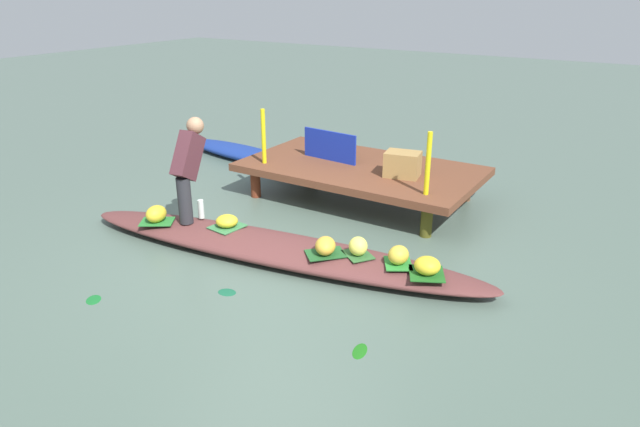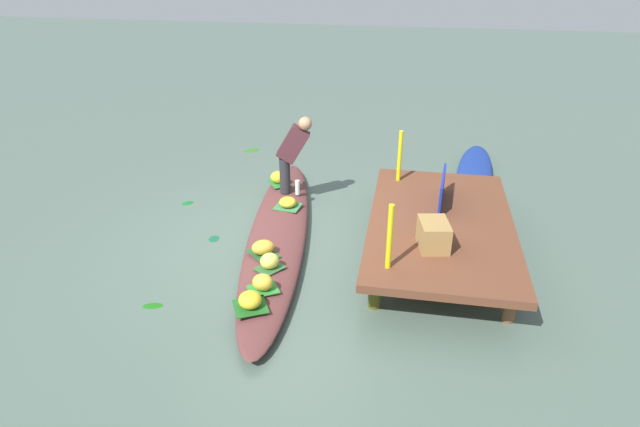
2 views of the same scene
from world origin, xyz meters
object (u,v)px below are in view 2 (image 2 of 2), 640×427
banana_bunch_0 (279,177)px  banana_bunch_3 (263,282)px  market_banner (442,190)px  banana_bunch_4 (288,202)px  water_bottle (297,187)px  vendor_boat (278,235)px  produce_crate (434,235)px  banana_bunch_5 (263,247)px  moored_boat (475,173)px  vendor_person (293,150)px  banana_bunch_1 (250,300)px  banana_bunch_2 (270,261)px

banana_bunch_0 → banana_bunch_3: size_ratio=1.17×
banana_bunch_3 → market_banner: market_banner is taller
banana_bunch_4 → water_bottle: water_bottle is taller
vendor_boat → market_banner: bearing=97.0°
banana_bunch_4 → produce_crate: 2.40m
banana_bunch_5 → produce_crate: produce_crate is taller
moored_boat → banana_bunch_0: banana_bunch_0 is taller
banana_bunch_5 → vendor_person: vendor_person is taller
banana_bunch_4 → vendor_person: (-0.51, -0.03, 0.61)m
banana_bunch_1 → banana_bunch_3: size_ratio=1.10×
banana_bunch_1 → market_banner: 3.06m
banana_bunch_0 → produce_crate: bearing=48.8°
banana_bunch_3 → market_banner: size_ratio=0.26×
banana_bunch_1 → banana_bunch_2: 0.76m
banana_bunch_2 → produce_crate: (-0.37, 1.86, 0.33)m
banana_bunch_1 → market_banner: bearing=139.1°
banana_bunch_5 → produce_crate: 2.05m
moored_boat → banana_bunch_1: banana_bunch_1 is taller
vendor_person → banana_bunch_4: bearing=3.1°
vendor_boat → banana_bunch_0: 1.50m
vendor_boat → banana_bunch_2: bearing=0.8°
banana_bunch_2 → water_bottle: water_bottle is taller
banana_bunch_0 → banana_bunch_1: size_ratio=1.06×
banana_bunch_2 → banana_bunch_4: 1.63m
banana_bunch_0 → market_banner: 2.64m
vendor_person → market_banner: size_ratio=1.36×
banana_bunch_3 → water_bottle: 2.50m
banana_bunch_1 → banana_bunch_3: bearing=171.5°
banana_bunch_5 → water_bottle: size_ratio=1.24×
vendor_boat → moored_boat: bearing=125.9°
banana_bunch_0 → vendor_boat: bearing=13.0°
moored_boat → banana_bunch_0: 3.35m
banana_bunch_2 → banana_bunch_5: size_ratio=0.79×
moored_boat → produce_crate: produce_crate is taller
water_bottle → moored_boat: bearing=120.0°
moored_boat → water_bottle: (1.58, -2.74, 0.22)m
banana_bunch_2 → market_banner: market_banner is taller
vendor_boat → banana_bunch_3: banana_bunch_3 is taller
moored_boat → vendor_person: 3.29m
banana_bunch_5 → vendor_person: size_ratio=0.24×
banana_bunch_4 → water_bottle: 0.44m
produce_crate → moored_boat: bearing=166.8°
banana_bunch_1 → water_bottle: 2.82m
vendor_boat → banana_bunch_4: banana_bunch_4 is taller
banana_bunch_2 → banana_bunch_4: (-1.62, -0.16, -0.03)m
market_banner → banana_bunch_5: bearing=-54.9°
vendor_person → market_banner: 2.25m
banana_bunch_3 → vendor_person: 2.64m
banana_bunch_0 → banana_bunch_5: size_ratio=0.96×
banana_bunch_4 → banana_bunch_5: bearing=-0.1°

